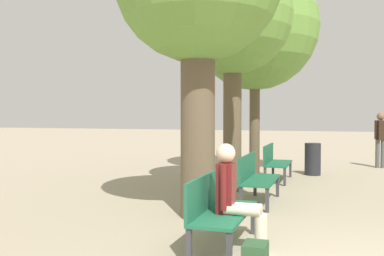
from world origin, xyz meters
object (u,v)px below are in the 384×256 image
at_px(tree_row_1, 233,18).
at_px(trash_bin, 313,159).
at_px(bench_row_2, 274,160).
at_px(pedestrian_near, 380,136).
at_px(tree_row_2, 255,28).
at_px(person_seated, 235,194).
at_px(bench_row_1, 255,175).
at_px(bench_row_0, 217,206).

bearing_deg(tree_row_1, trash_bin, 62.81).
height_order(bench_row_2, trash_bin, bench_row_2).
relative_size(tree_row_1, pedestrian_near, 2.97).
height_order(tree_row_2, trash_bin, tree_row_2).
relative_size(tree_row_2, trash_bin, 6.68).
distance_m(bench_row_2, tree_row_2, 3.83).
bearing_deg(person_seated, bench_row_1, 94.92).
bearing_deg(person_seated, pedestrian_near, 74.72).
relative_size(bench_row_2, person_seated, 1.18).
relative_size(bench_row_0, bench_row_1, 1.00).
bearing_deg(tree_row_1, bench_row_2, 67.86).
bearing_deg(tree_row_2, pedestrian_near, 35.71).
bearing_deg(trash_bin, pedestrian_near, 49.92).
bearing_deg(tree_row_1, bench_row_0, -80.03).
bearing_deg(tree_row_2, bench_row_1, -80.05).
bearing_deg(pedestrian_near, tree_row_2, -144.29).
distance_m(tree_row_1, trash_bin, 4.81).
height_order(bench_row_0, person_seated, person_seated).
bearing_deg(tree_row_1, tree_row_2, 90.00).
height_order(tree_row_1, person_seated, tree_row_1).
xyz_separation_m(person_seated, trash_bin, (0.63, 7.13, -0.26)).
distance_m(tree_row_1, tree_row_2, 2.88).
xyz_separation_m(tree_row_2, person_seated, (0.95, -6.91, -3.41)).
relative_size(bench_row_0, bench_row_2, 1.00).
xyz_separation_m(bench_row_0, trash_bin, (0.88, 7.06, -0.08)).
height_order(person_seated, trash_bin, person_seated).
xyz_separation_m(tree_row_2, pedestrian_near, (3.53, 2.54, -3.12)).
distance_m(tree_row_2, trash_bin, 4.01).
height_order(bench_row_0, trash_bin, bench_row_0).
bearing_deg(bench_row_2, tree_row_1, -112.14).
bearing_deg(bench_row_2, bench_row_1, -90.00).
relative_size(bench_row_1, person_seated, 1.18).
relative_size(bench_row_0, trash_bin, 1.76).
bearing_deg(bench_row_1, tree_row_1, 121.76).
bearing_deg(bench_row_1, bench_row_2, 90.00).
distance_m(tree_row_2, pedestrian_near, 5.35).
xyz_separation_m(bench_row_2, trash_bin, (0.88, 1.36, -0.08)).
bearing_deg(person_seated, tree_row_2, 97.84).
bearing_deg(tree_row_1, person_seated, -76.78).
relative_size(bench_row_1, tree_row_1, 0.30).
bearing_deg(bench_row_2, person_seated, -87.50).
relative_size(pedestrian_near, trash_bin, 1.97).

